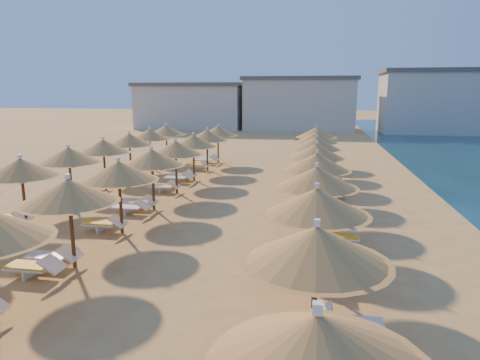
% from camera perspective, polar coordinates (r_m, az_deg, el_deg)
% --- Properties ---
extents(ground, '(220.00, 220.00, 0.00)m').
position_cam_1_polar(ground, '(16.39, -3.07, -7.25)').
color(ground, tan).
rests_on(ground, ground).
extents(hotel_blocks, '(49.56, 10.63, 8.10)m').
position_cam_1_polar(hotel_blocks, '(60.78, 9.92, 10.05)').
color(hotel_blocks, beige).
rests_on(hotel_blocks, ground).
extents(parasol_row_east, '(2.99, 33.06, 2.93)m').
position_cam_1_polar(parasol_row_east, '(16.60, 10.13, 1.30)').
color(parasol_row_east, brown).
rests_on(parasol_row_east, ground).
extents(parasol_row_west, '(2.99, 33.06, 2.93)m').
position_cam_1_polar(parasol_row_west, '(18.08, -13.59, 2.01)').
color(parasol_row_west, brown).
rests_on(parasol_row_west, ground).
extents(parasol_row_inland, '(2.99, 26.37, 2.93)m').
position_cam_1_polar(parasol_row_inland, '(22.85, -19.68, 3.63)').
color(parasol_row_inland, brown).
rests_on(parasol_row_inland, ground).
extents(loungers, '(14.44, 30.72, 0.66)m').
position_cam_1_polar(loungers, '(18.40, -7.41, -4.08)').
color(loungers, white).
rests_on(loungers, ground).
extents(beachgoer_b, '(0.93, 0.96, 1.55)m').
position_cam_1_polar(beachgoer_b, '(19.74, 8.61, -1.73)').
color(beachgoer_b, tan).
rests_on(beachgoer_b, ground).
extents(beachgoer_a, '(0.63, 0.79, 1.91)m').
position_cam_1_polar(beachgoer_a, '(18.98, 9.20, -1.73)').
color(beachgoer_a, tan).
rests_on(beachgoer_a, ground).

